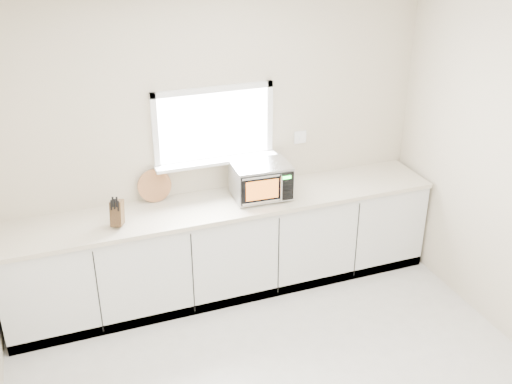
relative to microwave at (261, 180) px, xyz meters
name	(u,v)px	position (x,y,z in m)	size (l,w,h in m)	color
back_wall	(214,144)	(-0.34, 0.31, 0.27)	(4.00, 0.17, 2.70)	beige
cabinets	(226,248)	(-0.34, 0.01, -0.65)	(3.92, 0.60, 0.88)	silver
countertop	(225,204)	(-0.34, 0.00, -0.19)	(3.92, 0.64, 0.04)	beige
microwave	(261,180)	(0.00, 0.00, 0.00)	(0.52, 0.44, 0.32)	black
knife_block	(117,212)	(-1.29, -0.08, -0.05)	(0.15, 0.21, 0.28)	#463119
cutting_board	(155,186)	(-0.91, 0.25, -0.02)	(0.30, 0.30, 0.02)	#AB7142
coffee_grinder	(275,184)	(0.14, 0.01, -0.07)	(0.13, 0.13, 0.20)	#B7BABF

